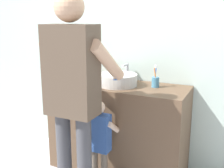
% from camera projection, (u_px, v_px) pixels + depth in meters
% --- Properties ---
extents(back_wall, '(4.40, 0.08, 2.70)m').
position_uv_depth(back_wall, '(132.00, 34.00, 2.86)').
color(back_wall, silver).
rests_on(back_wall, ground).
extents(vanity_cabinet, '(1.33, 0.54, 0.88)m').
position_uv_depth(vanity_cabinet, '(118.00, 128.00, 2.79)').
color(vanity_cabinet, brown).
rests_on(vanity_cabinet, ground).
extents(sink_basin, '(0.37, 0.37, 0.11)m').
position_uv_depth(sink_basin, '(118.00, 80.00, 2.65)').
color(sink_basin, silver).
rests_on(sink_basin, vanity_cabinet).
extents(faucet, '(0.18, 0.14, 0.18)m').
position_uv_depth(faucet, '(127.00, 73.00, 2.84)').
color(faucet, '#B7BABF').
rests_on(faucet, vanity_cabinet).
extents(toothbrush_cup, '(0.07, 0.07, 0.21)m').
position_uv_depth(toothbrush_cup, '(155.00, 81.00, 2.59)').
color(toothbrush_cup, '#4C8EB2').
rests_on(toothbrush_cup, vanity_cabinet).
extents(soap_bottle, '(0.06, 0.06, 0.17)m').
position_uv_depth(soap_bottle, '(90.00, 75.00, 2.83)').
color(soap_bottle, '#B27FC6').
rests_on(soap_bottle, vanity_cabinet).
extents(child_toddler, '(0.26, 0.26, 0.83)m').
position_uv_depth(child_toddler, '(100.00, 138.00, 2.42)').
color(child_toddler, '#6B5B4C').
rests_on(child_toddler, ground).
extents(adult_parent, '(0.53, 0.56, 1.70)m').
position_uv_depth(adult_parent, '(73.00, 84.00, 2.12)').
color(adult_parent, '#47474C').
rests_on(adult_parent, ground).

